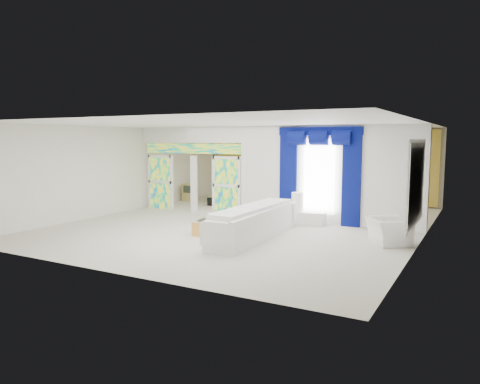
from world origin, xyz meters
The scene contains 22 objects.
floor centered at (0.00, 0.00, 0.00)m, with size 12.00×12.00×0.00m, color #B7AF9E.
dividing_wall centered at (2.15, 1.00, 1.50)m, with size 5.70×0.18×3.00m, color white.
dividing_header centered at (-2.85, 1.00, 2.73)m, with size 4.30×0.18×0.55m, color white.
stained_panel_left centered at (-4.28, 1.00, 1.00)m, with size 0.95×0.04×2.00m, color #994C3F.
stained_panel_right centered at (-1.42, 1.00, 1.00)m, with size 0.95×0.04×2.00m, color #994C3F.
stained_transom centered at (-2.85, 1.00, 2.25)m, with size 4.00×0.05×0.35m, color #994C3F.
window_pane centered at (1.90, 0.90, 1.45)m, with size 1.00×0.02×2.30m, color white.
blue_drape_left centered at (0.90, 0.87, 1.40)m, with size 0.55×0.10×2.80m, color #031042.
blue_drape_right centered at (2.90, 0.87, 1.40)m, with size 0.55×0.10×2.80m, color #031042.
blue_pelmet centered at (1.90, 0.87, 2.82)m, with size 2.60×0.12×0.25m, color #031042.
wall_mirror centered at (4.94, -1.00, 1.55)m, with size 0.04×2.70×1.90m, color white.
gold_curtains centered at (0.00, 5.90, 1.50)m, with size 9.70×0.12×2.90m, color gold.
white_sofa centered at (1.13, -1.94, 0.37)m, with size 0.83×3.86×0.73m, color white.
coffee_table centered at (-0.22, -1.64, 0.19)m, with size 0.56×1.67×0.37m, color gold.
console_table centered at (1.64, 0.56, 0.19)m, with size 1.16×0.37×0.39m, color white.
table_lamp centered at (1.34, 0.56, 0.68)m, with size 0.36×0.36×0.58m, color white.
armchair centered at (4.32, -0.92, 0.32)m, with size 1.00×0.87×0.65m, color white.
grand_piano centered at (-2.67, 4.22, 0.45)m, with size 1.36×1.78×0.90m, color black.
piano_bench centered at (-2.67, 2.62, 0.16)m, with size 0.96×0.37×0.32m, color black.
tv_console centered at (-4.56, 3.29, 0.36)m, with size 0.50×0.45×0.73m, color tan.
chandelier centered at (-2.30, 3.40, 2.65)m, with size 0.60×0.60×0.60m, color gold.
decanters centered at (-0.27, -1.50, 0.44)m, with size 0.11×0.99×0.16m.
Camera 1 is at (6.35, -12.29, 2.58)m, focal length 33.87 mm.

